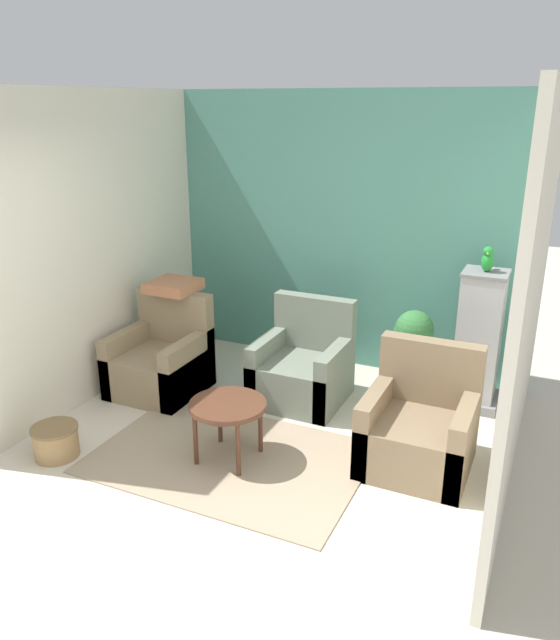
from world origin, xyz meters
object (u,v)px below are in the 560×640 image
birdcage (478,342)px  wicker_basket (56,440)px  coffee_table (228,409)px  armchair_left (161,362)px  parrot (488,260)px  potted_plant (413,341)px  armchair_right (419,430)px  armchair_middle (303,369)px

birdcage → wicker_basket: bearing=-140.9°
coffee_table → armchair_left: (-1.18, 0.80, -0.14)m
armchair_left → birdcage: size_ratio=0.73×
birdcage → parrot: (0.00, 0.00, 0.75)m
parrot → wicker_basket: size_ratio=0.62×
parrot → potted_plant: parrot is taller
potted_plant → coffee_table: bearing=-117.9°
coffee_table → birdcage: 2.36m
armchair_right → parrot: size_ratio=4.09×
armchair_left → armchair_right: same height
potted_plant → wicker_basket: potted_plant is taller
wicker_basket → birdcage: bearing=39.1°
wicker_basket → armchair_left: bearing=87.1°
birdcage → potted_plant: size_ratio=1.59×
coffee_table → armchair_left: armchair_left is taller
coffee_table → potted_plant: size_ratio=0.75×
parrot → potted_plant: (-0.59, 0.07, -0.87)m
armchair_left → wicker_basket: 1.34m
armchair_middle → birdcage: (1.46, 0.55, 0.32)m
coffee_table → parrot: (1.57, 1.76, 0.93)m
coffee_table → wicker_basket: bearing=-157.0°
birdcage → parrot: parrot is taller
parrot → potted_plant: size_ratio=0.28×
armchair_right → armchair_middle: same height
armchair_middle → parrot: parrot is taller
armchair_left → birdcage: birdcage is taller
armchair_middle → wicker_basket: 2.21m
coffee_table → wicker_basket: size_ratio=1.64×
parrot → armchair_left: bearing=-160.8°
birdcage → wicker_basket: birdcage is taller
armchair_right → parrot: bearing=79.5°
coffee_table → wicker_basket: coffee_table is taller
armchair_middle → coffee_table: bearing=-95.1°
armchair_left → armchair_middle: bearing=17.4°
armchair_right → birdcage: 1.28m
coffee_table → parrot: bearing=48.4°
parrot → birdcage: bearing=-90.0°
wicker_basket → armchair_middle: bearing=52.0°
armchair_right → armchair_left: bearing=174.0°
birdcage → armchair_middle: bearing=-159.3°
parrot → coffee_table: bearing=-131.6°
armchair_middle → wicker_basket: armchair_middle is taller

